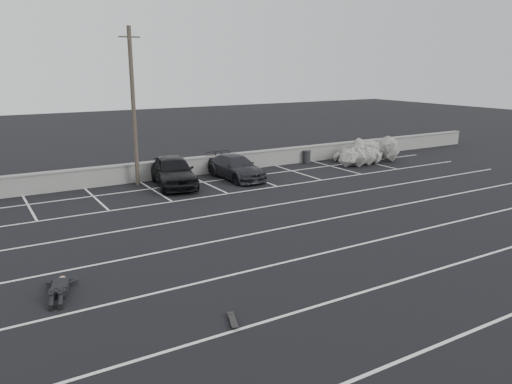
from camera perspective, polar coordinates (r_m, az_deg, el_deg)
ground at (r=17.56m, az=7.77°, el=-6.93°), size 120.00×120.00×0.00m
seawall at (r=29.21m, az=-9.53°, el=2.70°), size 50.00×0.45×1.06m
stall_lines at (r=20.93m, az=0.06°, el=-3.27°), size 36.00×20.05×0.01m
car_left at (r=27.07m, az=-9.43°, el=2.39°), size 2.82×5.13×1.65m
car_right at (r=28.52m, az=-2.30°, el=2.84°), size 2.00×4.62×1.32m
utility_pole at (r=27.20m, az=-13.83°, el=9.38°), size 1.10×0.22×8.26m
trash_bin at (r=33.37m, az=5.82°, el=4.03°), size 0.71×0.71×0.82m
riprap_pile at (r=34.14m, az=12.68°, el=4.08°), size 5.71×3.31×1.22m
person at (r=15.62m, az=-21.47°, el=-9.65°), size 2.24×2.91×0.48m
skateboard at (r=13.00m, az=-2.64°, el=-14.48°), size 0.38×0.69×0.08m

